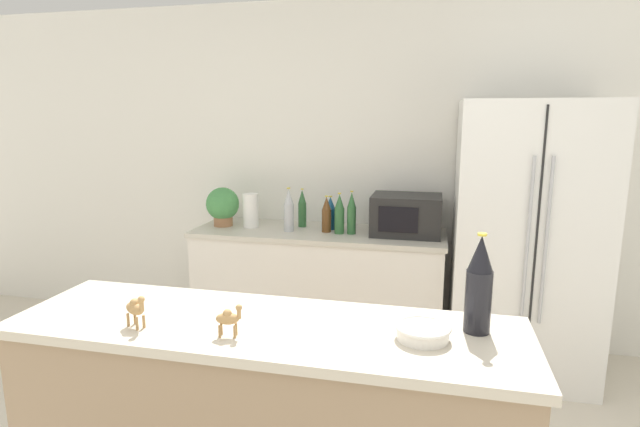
# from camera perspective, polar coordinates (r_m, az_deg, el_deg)

# --- Properties ---
(wall_back) EXTENTS (8.00, 0.06, 2.55)m
(wall_back) POSITION_cam_1_polar(r_m,az_deg,el_deg) (3.84, 5.99, 4.61)
(wall_back) COLOR white
(wall_back) RESTS_ON ground_plane
(back_counter) EXTENTS (1.83, 0.63, 0.88)m
(back_counter) POSITION_cam_1_polar(r_m,az_deg,el_deg) (3.77, -0.14, -8.46)
(back_counter) COLOR silver
(back_counter) RESTS_ON ground_plane
(refrigerator) EXTENTS (0.90, 0.74, 1.80)m
(refrigerator) POSITION_cam_1_polar(r_m,az_deg,el_deg) (3.53, 22.37, -2.93)
(refrigerator) COLOR white
(refrigerator) RESTS_ON ground_plane
(potted_plant) EXTENTS (0.25, 0.25, 0.29)m
(potted_plant) POSITION_cam_1_polar(r_m,az_deg,el_deg) (3.84, -11.06, 0.92)
(potted_plant) COLOR #9E6B47
(potted_plant) RESTS_ON back_counter
(paper_towel_roll) EXTENTS (0.12, 0.12, 0.25)m
(paper_towel_roll) POSITION_cam_1_polar(r_m,az_deg,el_deg) (3.76, -7.93, 0.35)
(paper_towel_roll) COLOR white
(paper_towel_roll) RESTS_ON back_counter
(microwave) EXTENTS (0.48, 0.37, 0.28)m
(microwave) POSITION_cam_1_polar(r_m,az_deg,el_deg) (3.55, 9.83, -0.15)
(microwave) COLOR black
(microwave) RESTS_ON back_counter
(back_bottle_0) EXTENTS (0.07, 0.07, 0.32)m
(back_bottle_0) POSITION_cam_1_polar(r_m,az_deg,el_deg) (3.60, -3.59, 0.35)
(back_bottle_0) COLOR #B2B7BC
(back_bottle_0) RESTS_ON back_counter
(back_bottle_1) EXTENTS (0.07, 0.07, 0.29)m
(back_bottle_1) POSITION_cam_1_polar(r_m,az_deg,el_deg) (3.53, 2.23, -0.08)
(back_bottle_1) COLOR #2D6033
(back_bottle_1) RESTS_ON back_counter
(back_bottle_2) EXTENTS (0.06, 0.06, 0.29)m
(back_bottle_2) POSITION_cam_1_polar(r_m,az_deg,el_deg) (3.74, -2.04, 0.57)
(back_bottle_2) COLOR #2D6033
(back_bottle_2) RESTS_ON back_counter
(back_bottle_3) EXTENTS (0.07, 0.07, 0.27)m
(back_bottle_3) POSITION_cam_1_polar(r_m,az_deg,el_deg) (3.57, 0.74, -0.15)
(back_bottle_3) COLOR brown
(back_bottle_3) RESTS_ON back_counter
(back_bottle_4) EXTENTS (0.08, 0.08, 0.25)m
(back_bottle_4) POSITION_cam_1_polar(r_m,az_deg,el_deg) (3.66, 1.20, 0.01)
(back_bottle_4) COLOR navy
(back_bottle_4) RESTS_ON back_counter
(back_bottle_5) EXTENTS (0.06, 0.06, 0.31)m
(back_bottle_5) POSITION_cam_1_polar(r_m,az_deg,el_deg) (3.52, 3.63, 0.01)
(back_bottle_5) COLOR #2D6033
(back_bottle_5) RESTS_ON back_counter
(wine_bottle) EXTENTS (0.09, 0.09, 0.34)m
(wine_bottle) POSITION_cam_1_polar(r_m,az_deg,el_deg) (1.76, 17.72, -7.83)
(wine_bottle) COLOR black
(wine_bottle) RESTS_ON bar_counter
(fruit_bowl) EXTENTS (0.18, 0.18, 0.05)m
(fruit_bowl) POSITION_cam_1_polar(r_m,az_deg,el_deg) (1.70, 11.66, -13.03)
(fruit_bowl) COLOR white
(fruit_bowl) RESTS_ON bar_counter
(camel_figurine) EXTENTS (0.10, 0.08, 0.12)m
(camel_figurine) POSITION_cam_1_polar(r_m,az_deg,el_deg) (1.85, -20.32, -10.07)
(camel_figurine) COLOR #A87F4C
(camel_figurine) RESTS_ON bar_counter
(camel_figurine_second) EXTENTS (0.09, 0.05, 0.11)m
(camel_figurine_second) POSITION_cam_1_polar(r_m,az_deg,el_deg) (1.70, -10.40, -11.64)
(camel_figurine_second) COLOR #A87F4C
(camel_figurine_second) RESTS_ON bar_counter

